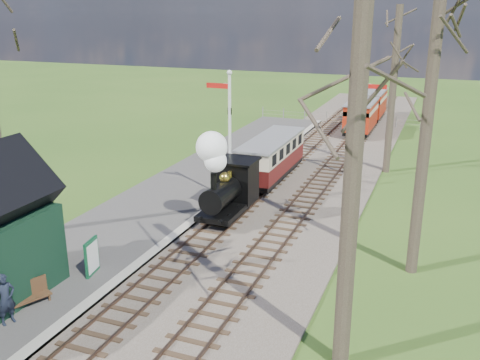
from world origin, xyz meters
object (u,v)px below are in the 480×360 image
object	(u,v)px
semaphore_far	(364,118)
sign_board	(92,257)
bench	(27,294)
coach	(271,156)
red_carriage_b	(372,104)
locomotive	(227,180)
semaphore_near	(228,128)
red_carriage_a	(361,117)
person	(6,299)

from	to	relation	value
semaphore_far	sign_board	size ratio (longest dim) A/B	4.62
sign_board	bench	distance (m)	2.47
bench	sign_board	bearing A→B (deg)	75.36
coach	sign_board	world-z (taller)	coach
bench	red_carriage_b	bearing A→B (deg)	80.71
semaphore_far	locomotive	size ratio (longest dim) A/B	1.43
bench	semaphore_near	bearing A→B (deg)	79.37
bench	red_carriage_a	bearing A→B (deg)	78.90
sign_board	semaphore_near	bearing A→B (deg)	80.51
semaphore_near	sign_board	xyz separation A→B (m)	(-1.43, -8.53, -2.80)
person	locomotive	bearing A→B (deg)	4.49
semaphore_far	sign_board	xyz separation A→B (m)	(-6.57, -14.53, -2.53)
locomotive	coach	size ratio (longest dim) A/B	0.62
semaphore_near	locomotive	world-z (taller)	semaphore_near
semaphore_near	coach	bearing A→B (deg)	79.16
red_carriage_b	sign_board	xyz separation A→B (m)	(-4.80, -30.73, -0.57)
red_carriage_a	locomotive	bearing A→B (deg)	-97.94
red_carriage_a	red_carriage_b	xyz separation A→B (m)	(0.00, 5.50, 0.00)
red_carriage_b	person	distance (m)	34.50
red_carriage_b	semaphore_far	bearing A→B (deg)	-83.75
semaphore_far	bench	xyz separation A→B (m)	(-7.19, -16.91, -2.80)
bench	person	bearing A→B (deg)	-78.48
semaphore_far	red_carriage_a	size ratio (longest dim) A/B	1.22
semaphore_far	coach	bearing A→B (deg)	-155.61
red_carriage_a	red_carriage_b	distance (m)	5.50
semaphore_far	bench	size ratio (longest dim) A/B	4.25
semaphore_near	person	bearing A→B (deg)	-98.81
red_carriage_a	bench	distance (m)	28.14
semaphore_near	coach	size ratio (longest dim) A/B	0.97
red_carriage_b	bench	world-z (taller)	red_carriage_b
semaphore_far	person	xyz separation A→B (m)	(-6.99, -17.90, -2.39)
semaphore_far	locomotive	bearing A→B (deg)	-118.61
coach	sign_board	xyz separation A→B (m)	(-2.20, -12.55, -0.56)
person	sign_board	bearing A→B (deg)	12.21
semaphore_near	coach	distance (m)	4.67
semaphore_near	locomotive	xyz separation A→B (m)	(0.76, -2.04, -1.75)
locomotive	person	bearing A→B (deg)	-104.77
coach	person	world-z (taller)	coach
locomotive	red_carriage_a	bearing A→B (deg)	82.06
semaphore_near	red_carriage_b	bearing A→B (deg)	81.37
locomotive	sign_board	xyz separation A→B (m)	(-2.18, -6.49, -1.05)
locomotive	bench	bearing A→B (deg)	-107.55
semaphore_far	red_carriage_a	distance (m)	11.02
semaphore_far	locomotive	distance (m)	9.28
semaphore_far	person	distance (m)	19.37
semaphore_near	coach	xyz separation A→B (m)	(0.77, 4.02, -2.25)
coach	red_carriage_b	xyz separation A→B (m)	(2.60, 18.18, 0.01)
sign_board	bench	world-z (taller)	sign_board
semaphore_near	sign_board	size ratio (longest dim) A/B	5.03
coach	red_carriage_a	size ratio (longest dim) A/B	1.37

